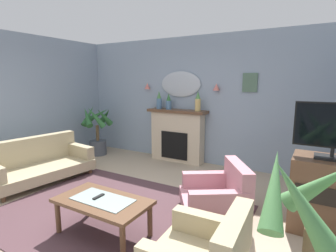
# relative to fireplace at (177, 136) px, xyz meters

# --- Properties ---
(floor) EXTENTS (6.92, 6.85, 0.10)m
(floor) POSITION_rel_fireplace_xyz_m (0.46, -2.75, -0.62)
(floor) COLOR tan
(floor) RESTS_ON ground
(wall_back) EXTENTS (6.92, 0.10, 2.72)m
(wall_back) POSITION_rel_fireplace_xyz_m (0.46, 0.22, 0.79)
(wall_back) COLOR #8C9EB2
(wall_back) RESTS_ON ground
(patterned_rug) EXTENTS (3.20, 2.40, 0.01)m
(patterned_rug) POSITION_rel_fireplace_xyz_m (0.46, -2.55, -0.56)
(patterned_rug) COLOR #4C3338
(patterned_rug) RESTS_ON ground
(fireplace) EXTENTS (1.36, 0.36, 1.16)m
(fireplace) POSITION_rel_fireplace_xyz_m (0.00, 0.00, 0.00)
(fireplace) COLOR beige
(fireplace) RESTS_ON ground
(mantel_vase_right) EXTENTS (0.12, 0.12, 0.39)m
(mantel_vase_right) POSITION_rel_fireplace_xyz_m (-0.45, -0.03, 0.77)
(mantel_vase_right) COLOR #4C7093
(mantel_vase_right) RESTS_ON fireplace
(mantel_vase_left) EXTENTS (0.12, 0.12, 0.35)m
(mantel_vase_left) POSITION_rel_fireplace_xyz_m (-0.20, -0.03, 0.75)
(mantel_vase_left) COLOR #4C7093
(mantel_vase_left) RESTS_ON fireplace
(mantel_vase_centre) EXTENTS (0.12, 0.12, 0.42)m
(mantel_vase_centre) POSITION_rel_fireplace_xyz_m (0.50, -0.03, 0.78)
(mantel_vase_centre) COLOR tan
(mantel_vase_centre) RESTS_ON fireplace
(wall_mirror) EXTENTS (0.96, 0.06, 0.56)m
(wall_mirror) POSITION_rel_fireplace_xyz_m (-0.00, 0.14, 1.14)
(wall_mirror) COLOR #B2BCC6
(wall_sconce_left) EXTENTS (0.14, 0.14, 0.14)m
(wall_sconce_left) POSITION_rel_fireplace_xyz_m (-0.85, 0.09, 1.09)
(wall_sconce_left) COLOR #D17066
(wall_sconce_right) EXTENTS (0.14, 0.14, 0.14)m
(wall_sconce_right) POSITION_rel_fireplace_xyz_m (0.85, 0.09, 1.09)
(wall_sconce_right) COLOR #D17066
(framed_picture) EXTENTS (0.28, 0.03, 0.36)m
(framed_picture) POSITION_rel_fireplace_xyz_m (1.50, 0.15, 1.18)
(framed_picture) COLOR #4C6B56
(coffee_table) EXTENTS (1.10, 0.60, 0.45)m
(coffee_table) POSITION_rel_fireplace_xyz_m (0.63, -2.99, -0.19)
(coffee_table) COLOR brown
(coffee_table) RESTS_ON ground
(tv_remote) EXTENTS (0.04, 0.16, 0.02)m
(tv_remote) POSITION_rel_fireplace_xyz_m (0.56, -2.98, -0.12)
(tv_remote) COLOR black
(tv_remote) RESTS_ON coffee_table
(floral_couch) EXTENTS (1.07, 1.80, 0.76)m
(floral_couch) POSITION_rel_fireplace_xyz_m (-1.61, -2.29, -0.25)
(floral_couch) COLOR tan
(floral_couch) RESTS_ON ground
(armchair_in_corner) EXTENTS (1.12, 1.12, 0.71)m
(armchair_in_corner) POSITION_rel_fireplace_xyz_m (1.64, -1.86, -0.27)
(armchair_in_corner) COLOR #B77A84
(armchair_in_corner) RESTS_ON ground
(tv_cabinet) EXTENTS (0.80, 0.57, 0.90)m
(tv_cabinet) POSITION_rel_fireplace_xyz_m (2.87, -1.59, -0.12)
(tv_cabinet) COLOR brown
(tv_cabinet) RESTS_ON ground
(tv_flatscreen) EXTENTS (0.84, 0.24, 0.65)m
(tv_flatscreen) POSITION_rel_fireplace_xyz_m (2.87, -1.61, 0.68)
(tv_flatscreen) COLOR black
(tv_flatscreen) RESTS_ON tv_cabinet
(potted_plant_corner_palm) EXTENTS (0.78, 0.80, 1.22)m
(potted_plant_corner_palm) POSITION_rel_fireplace_xyz_m (-1.90, -0.53, 0.05)
(potted_plant_corner_palm) COLOR #474C56
(potted_plant_corner_palm) RESTS_ON ground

